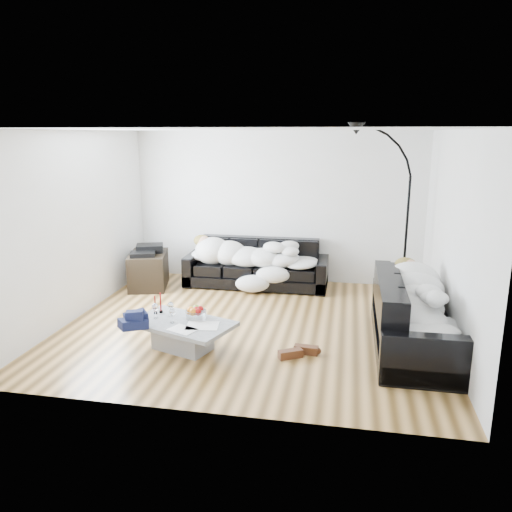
% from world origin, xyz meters
% --- Properties ---
extents(ground, '(5.00, 5.00, 0.00)m').
position_xyz_m(ground, '(0.00, 0.00, 0.00)').
color(ground, brown).
rests_on(ground, ground).
extents(wall_back, '(5.00, 0.02, 2.60)m').
position_xyz_m(wall_back, '(0.00, 2.25, 1.30)').
color(wall_back, silver).
rests_on(wall_back, ground).
extents(wall_left, '(0.02, 4.50, 2.60)m').
position_xyz_m(wall_left, '(-2.50, 0.00, 1.30)').
color(wall_left, silver).
rests_on(wall_left, ground).
extents(wall_right, '(0.02, 4.50, 2.60)m').
position_xyz_m(wall_right, '(2.50, 0.00, 1.30)').
color(wall_right, silver).
rests_on(wall_right, ground).
extents(ceiling, '(5.00, 5.00, 0.00)m').
position_xyz_m(ceiling, '(0.00, 0.00, 2.60)').
color(ceiling, white).
rests_on(ceiling, ground).
extents(sofa_back, '(2.41, 0.83, 0.79)m').
position_xyz_m(sofa_back, '(-0.28, 1.79, 0.39)').
color(sofa_back, black).
rests_on(sofa_back, ground).
extents(sofa_right, '(0.92, 2.14, 0.87)m').
position_xyz_m(sofa_right, '(2.08, -0.37, 0.43)').
color(sofa_right, black).
rests_on(sofa_right, ground).
extents(sleeper_back, '(2.04, 0.70, 0.41)m').
position_xyz_m(sleeper_back, '(-0.28, 1.74, 0.62)').
color(sleeper_back, white).
rests_on(sleeper_back, sofa_back).
extents(sleeper_right, '(0.77, 1.83, 0.45)m').
position_xyz_m(sleeper_right, '(2.08, -0.37, 0.64)').
color(sleeper_right, white).
rests_on(sleeper_right, sofa_right).
extents(teal_cushion, '(0.42, 0.38, 0.20)m').
position_xyz_m(teal_cushion, '(2.02, 0.29, 0.72)').
color(teal_cushion, '#0F6C44').
rests_on(teal_cushion, sofa_right).
extents(coffee_table, '(1.37, 1.07, 0.35)m').
position_xyz_m(coffee_table, '(-0.67, -0.93, 0.18)').
color(coffee_table, '#939699').
rests_on(coffee_table, ground).
extents(fruit_bowl, '(0.29, 0.29, 0.16)m').
position_xyz_m(fruit_bowl, '(-0.54, -0.77, 0.43)').
color(fruit_bowl, white).
rests_on(fruit_bowl, coffee_table).
extents(wine_glass_a, '(0.09, 0.09, 0.18)m').
position_xyz_m(wine_glass_a, '(-0.87, -0.77, 0.44)').
color(wine_glass_a, white).
rests_on(wine_glass_a, coffee_table).
extents(wine_glass_b, '(0.09, 0.09, 0.19)m').
position_xyz_m(wine_glass_b, '(-1.03, -0.87, 0.45)').
color(wine_glass_b, white).
rests_on(wine_glass_b, coffee_table).
extents(wine_glass_c, '(0.09, 0.09, 0.19)m').
position_xyz_m(wine_glass_c, '(-0.78, -0.97, 0.45)').
color(wine_glass_c, white).
rests_on(wine_glass_c, coffee_table).
extents(candle_left, '(0.05, 0.05, 0.23)m').
position_xyz_m(candle_left, '(-1.09, -0.72, 0.47)').
color(candle_left, maroon).
rests_on(candle_left, coffee_table).
extents(candle_right, '(0.06, 0.06, 0.26)m').
position_xyz_m(candle_right, '(-1.04, -0.68, 0.48)').
color(candle_right, maroon).
rests_on(candle_right, coffee_table).
extents(newspaper_a, '(0.41, 0.34, 0.01)m').
position_xyz_m(newspaper_a, '(-0.39, -1.01, 0.36)').
color(newspaper_a, silver).
rests_on(newspaper_a, coffee_table).
extents(newspaper_b, '(0.37, 0.33, 0.01)m').
position_xyz_m(newspaper_b, '(-0.58, -1.17, 0.36)').
color(newspaper_b, silver).
rests_on(newspaper_b, coffee_table).
extents(navy_jacket, '(0.42, 0.40, 0.16)m').
position_xyz_m(navy_jacket, '(-1.18, -1.19, 0.51)').
color(navy_jacket, black).
rests_on(navy_jacket, coffee_table).
extents(shoes, '(0.57, 0.48, 0.11)m').
position_xyz_m(shoes, '(0.72, -0.86, 0.05)').
color(shoes, '#472311').
rests_on(shoes, ground).
extents(av_cabinet, '(0.79, 0.98, 0.59)m').
position_xyz_m(av_cabinet, '(-2.06, 1.39, 0.29)').
color(av_cabinet, black).
rests_on(av_cabinet, ground).
extents(stereo, '(0.53, 0.47, 0.13)m').
position_xyz_m(stereo, '(-2.06, 1.39, 0.65)').
color(stereo, black).
rests_on(stereo, av_cabinet).
extents(floor_lamp, '(0.90, 0.45, 2.38)m').
position_xyz_m(floor_lamp, '(2.11, 1.43, 1.19)').
color(floor_lamp, black).
rests_on(floor_lamp, ground).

